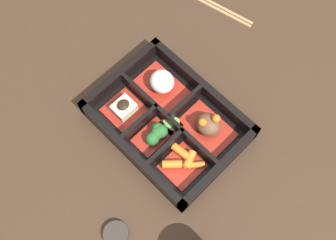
# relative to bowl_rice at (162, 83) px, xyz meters

# --- Properties ---
(ground_plane) EXTENTS (3.00, 3.00, 0.00)m
(ground_plane) POSITION_rel_bowl_rice_xyz_m (0.06, -0.05, -0.03)
(ground_plane) COLOR #382619
(bento_base) EXTENTS (0.28, 0.21, 0.01)m
(bento_base) POSITION_rel_bowl_rice_xyz_m (0.06, -0.05, -0.03)
(bento_base) COLOR black
(bento_base) RESTS_ON ground_plane
(bento_rim) EXTENTS (0.28, 0.21, 0.05)m
(bento_rim) POSITION_rel_bowl_rice_xyz_m (0.06, -0.05, -0.01)
(bento_rim) COLOR black
(bento_rim) RESTS_ON ground_plane
(bowl_rice) EXTENTS (0.11, 0.07, 0.05)m
(bowl_rice) POSITION_rel_bowl_rice_xyz_m (0.00, 0.00, 0.00)
(bowl_rice) COLOR maroon
(bowl_rice) RESTS_ON bento_base
(bowl_stew) EXTENTS (0.11, 0.07, 0.05)m
(bowl_stew) POSITION_rel_bowl_rice_xyz_m (0.13, 0.00, -0.00)
(bowl_stew) COLOR maroon
(bowl_stew) RESTS_ON bento_base
(bowl_tofu) EXTENTS (0.07, 0.07, 0.04)m
(bowl_tofu) POSITION_rel_bowl_rice_xyz_m (-0.02, -0.09, -0.01)
(bowl_tofu) COLOR maroon
(bowl_tofu) RESTS_ON bento_base
(bowl_greens) EXTENTS (0.05, 0.07, 0.03)m
(bowl_greens) POSITION_rel_bowl_rice_xyz_m (0.07, -0.08, -0.01)
(bowl_greens) COLOR maroon
(bowl_greens) RESTS_ON bento_base
(bowl_carrots) EXTENTS (0.07, 0.07, 0.02)m
(bowl_carrots) POSITION_rel_bowl_rice_xyz_m (0.14, -0.08, -0.01)
(bowl_carrots) COLOR maroon
(bowl_carrots) RESTS_ON bento_base
(bowl_pickles) EXTENTS (0.04, 0.03, 0.01)m
(bowl_pickles) POSITION_rel_bowl_rice_xyz_m (0.07, -0.04, -0.02)
(bowl_pickles) COLOR maroon
(bowl_pickles) RESTS_ON bento_base
(chopsticks) EXTENTS (0.21, 0.06, 0.01)m
(chopsticks) POSITION_rel_bowl_rice_xyz_m (-0.08, 0.23, -0.03)
(chopsticks) COLOR #A87F51
(chopsticks) RESTS_ON ground_plane
(sauce_dish) EXTENTS (0.05, 0.05, 0.01)m
(sauce_dish) POSITION_rel_bowl_rice_xyz_m (0.15, -0.26, -0.03)
(sauce_dish) COLOR #2D2823
(sauce_dish) RESTS_ON ground_plane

